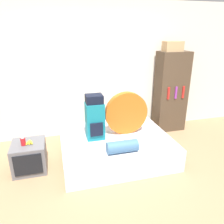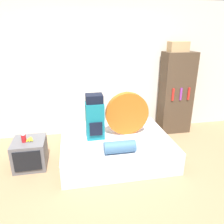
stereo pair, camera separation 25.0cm
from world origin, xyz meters
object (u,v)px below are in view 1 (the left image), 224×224
at_px(sleeping_roll, 122,147).
at_px(tent_bag, 126,113).
at_px(backpack, 95,118).
at_px(canister, 23,141).
at_px(cardboard_box, 173,46).
at_px(television, 30,157).
at_px(bookshelf, 171,92).

bearing_deg(sleeping_roll, tent_bag, 67.06).
relative_size(backpack, canister, 5.62).
bearing_deg(cardboard_box, canister, -163.44).
xyz_separation_m(tent_bag, canister, (-1.66, -0.17, -0.22)).
height_order(backpack, cardboard_box, cardboard_box).
distance_m(backpack, cardboard_box, 2.12).
distance_m(sleeping_roll, television, 1.45).
bearing_deg(canister, bookshelf, 16.81).
bearing_deg(tent_bag, television, -175.05).
bearing_deg(tent_bag, bookshelf, 29.89).
relative_size(tent_bag, bookshelf, 0.44).
height_order(tent_bag, bookshelf, bookshelf).
distance_m(tent_bag, television, 1.69).
bearing_deg(sleeping_roll, canister, 162.66).
bearing_deg(television, tent_bag, 4.95).
xyz_separation_m(backpack, cardboard_box, (1.70, 0.72, 1.04)).
height_order(bookshelf, cardboard_box, cardboard_box).
bearing_deg(tent_bag, canister, -174.21).
bearing_deg(sleeping_roll, cardboard_box, 42.18).
relative_size(sleeping_roll, canister, 3.51).
xyz_separation_m(canister, cardboard_box, (2.81, 0.84, 1.25)).
xyz_separation_m(tent_bag, sleeping_roll, (-0.26, -0.61, -0.28)).
distance_m(backpack, television, 1.17).
xyz_separation_m(television, cardboard_box, (2.76, 0.81, 1.54)).
bearing_deg(bookshelf, sleeping_roll, -138.48).
distance_m(sleeping_roll, cardboard_box, 2.30).
xyz_separation_m(television, canister, (-0.05, -0.03, 0.29)).
bearing_deg(canister, cardboard_box, 16.56).
bearing_deg(canister, sleeping_roll, -17.34).
height_order(backpack, television, backpack).
relative_size(television, canister, 3.87).
bearing_deg(television, sleeping_roll, -19.09).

